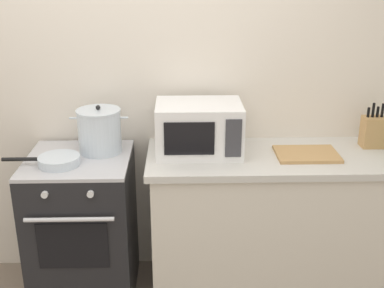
{
  "coord_description": "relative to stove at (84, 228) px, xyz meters",
  "views": [
    {
      "loc": [
        0.24,
        -2.06,
        1.99
      ],
      "look_at": [
        0.31,
        0.6,
        1.0
      ],
      "focal_mm": 46.08,
      "sensor_mm": 36.0,
      "label": 1
    }
  ],
  "objects": [
    {
      "name": "back_wall",
      "position": [
        0.65,
        0.37,
        0.79
      ],
      "size": [
        4.4,
        0.1,
        2.5
      ],
      "primitive_type": "cube",
      "color": "silver",
      "rests_on": "ground_plane"
    },
    {
      "name": "lower_cabinet_right",
      "position": [
        1.25,
        0.02,
        -0.02
      ],
      "size": [
        1.64,
        0.56,
        0.88
      ],
      "primitive_type": "cube",
      "color": "beige",
      "rests_on": "ground_plane"
    },
    {
      "name": "countertop_right",
      "position": [
        1.25,
        0.02,
        0.44
      ],
      "size": [
        1.7,
        0.6,
        0.04
      ],
      "primitive_type": "cube",
      "color": "beige",
      "rests_on": "lower_cabinet_right"
    },
    {
      "name": "stove",
      "position": [
        0.0,
        0.0,
        0.0
      ],
      "size": [
        0.6,
        0.64,
        0.92
      ],
      "color": "black",
      "rests_on": "ground_plane"
    },
    {
      "name": "stock_pot",
      "position": [
        0.12,
        0.1,
        0.59
      ],
      "size": [
        0.34,
        0.26,
        0.29
      ],
      "color": "silver",
      "rests_on": "stove"
    },
    {
      "name": "frying_pan",
      "position": [
        -0.09,
        -0.1,
        0.48
      ],
      "size": [
        0.43,
        0.23,
        0.05
      ],
      "color": "silver",
      "rests_on": "stove"
    },
    {
      "name": "microwave",
      "position": [
        0.71,
        0.08,
        0.61
      ],
      "size": [
        0.5,
        0.37,
        0.3
      ],
      "color": "white",
      "rests_on": "countertop_right"
    },
    {
      "name": "cutting_board",
      "position": [
        1.34,
        0.0,
        0.47
      ],
      "size": [
        0.36,
        0.26,
        0.02
      ],
      "primitive_type": "cube",
      "color": "tan",
      "rests_on": "countertop_right"
    },
    {
      "name": "knife_block",
      "position": [
        1.77,
        0.14,
        0.56
      ],
      "size": [
        0.13,
        0.1,
        0.28
      ],
      "color": "tan",
      "rests_on": "countertop_right"
    }
  ]
}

